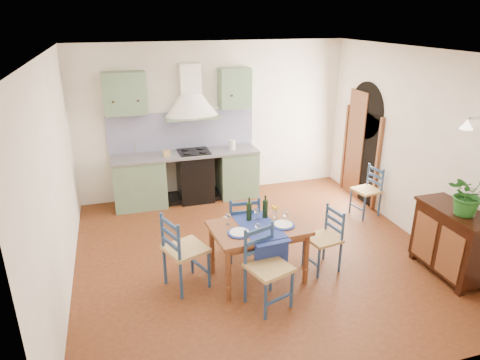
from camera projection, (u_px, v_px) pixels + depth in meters
name	position (u px, v px, depth m)	size (l,w,h in m)	color
floor	(257.00, 254.00, 6.16)	(5.00, 5.00, 0.00)	#461F0F
back_wall	(192.00, 144.00, 7.70)	(5.00, 0.96, 2.80)	white
right_wall	(405.00, 145.00, 6.59)	(0.26, 5.00, 2.80)	white
left_wall	(55.00, 182.00, 4.98)	(0.04, 5.00, 2.80)	white
ceiling	(260.00, 52.00, 5.14)	(5.00, 5.00, 0.01)	silver
dining_table	(259.00, 232.00, 5.38)	(1.23, 0.94, 1.07)	brown
chair_near	(267.00, 267.00, 4.94)	(0.57, 0.57, 0.97)	navy
chair_far	(242.00, 225.00, 5.93)	(0.48, 0.48, 0.96)	navy
chair_left	(183.00, 251.00, 5.25)	(0.61, 0.61, 1.00)	navy
chair_right	(325.00, 239.00, 5.67)	(0.46, 0.46, 0.87)	navy
chair_spare	(368.00, 190.00, 7.24)	(0.46, 0.46, 0.85)	navy
sideboard	(452.00, 239.00, 5.53)	(0.50, 1.05, 0.94)	black
potted_plant	(468.00, 194.00, 5.16)	(0.49, 0.42, 0.54)	#1E5B1D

